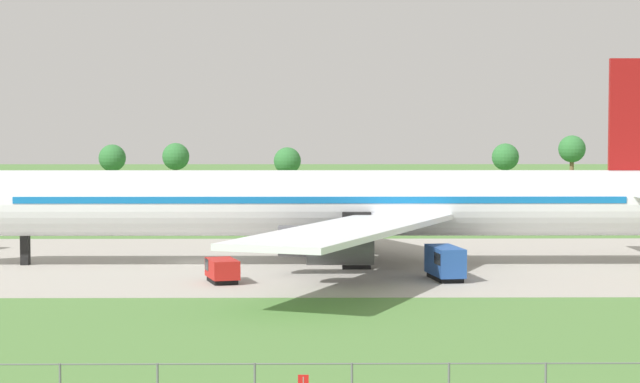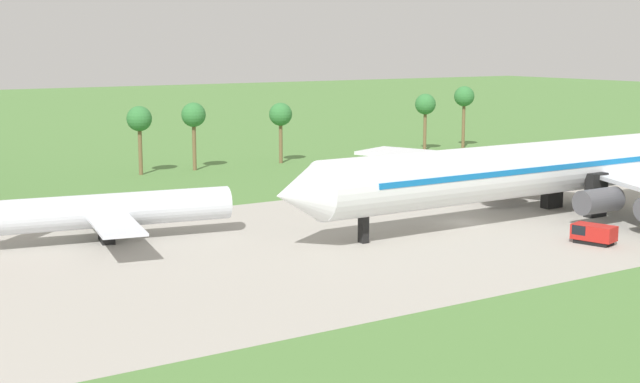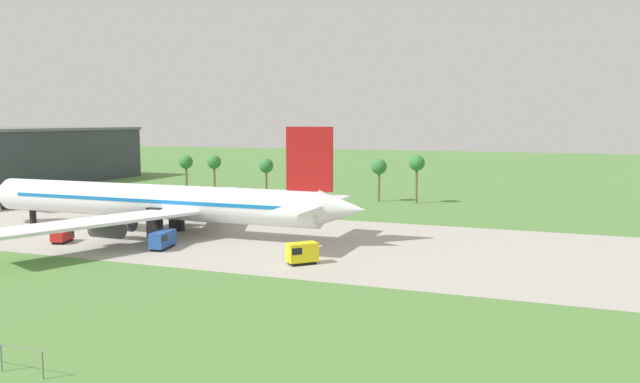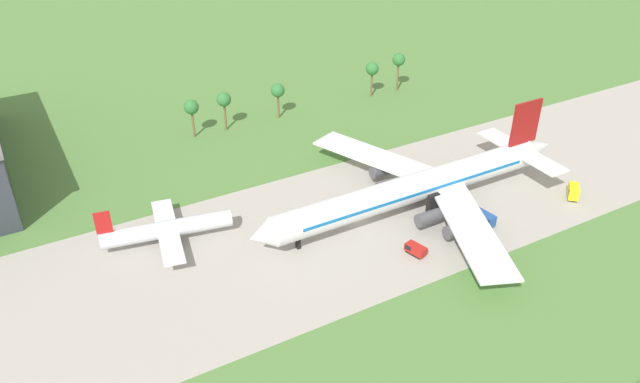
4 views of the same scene
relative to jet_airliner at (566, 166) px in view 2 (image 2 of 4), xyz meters
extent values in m
plane|color=#517F3D|center=(-12.87, 1.99, -5.31)|extent=(600.00, 600.00, 0.00)
cube|color=#A8A399|center=(-12.87, 1.99, -5.30)|extent=(320.00, 44.00, 0.02)
cylinder|color=white|center=(-1.69, 0.00, 0.06)|extent=(60.92, 5.69, 5.69)
cone|color=white|center=(-34.42, 0.00, 0.06)|extent=(4.55, 5.57, 5.57)
cube|color=#146BB7|center=(-1.69, 0.00, 0.49)|extent=(51.78, 5.80, 0.57)
cube|color=white|center=(0.41, 15.36, -0.93)|extent=(18.37, 31.26, 0.44)
cylinder|color=#4C4C51|center=(-2.58, -6.83, -2.61)|extent=(5.12, 2.56, 2.56)
cylinder|color=#4C4C51|center=(-2.58, 6.83, -2.61)|extent=(5.12, 2.56, 2.56)
cylinder|color=#4C4C51|center=(-0.29, 12.51, -2.61)|extent=(5.12, 2.56, 2.56)
cube|color=black|center=(-27.27, 0.00, -2.91)|extent=(0.70, 0.90, 4.81)
cube|color=black|center=(1.36, -3.13, -2.91)|extent=(2.40, 1.20, 4.81)
cube|color=black|center=(1.36, 3.13, -2.91)|extent=(2.40, 1.20, 4.81)
cylinder|color=silver|center=(-47.64, 13.38, -2.26)|extent=(24.17, 7.47, 3.21)
cube|color=silver|center=(-47.64, 13.38, -2.58)|extent=(7.67, 21.93, 0.24)
cube|color=black|center=(-47.64, 13.38, -3.79)|extent=(1.70, 3.06, 3.05)
cube|color=black|center=(-9.28, -12.04, -5.11)|extent=(2.63, 3.67, 0.40)
cube|color=#B21E19|center=(-9.28, -12.04, -4.20)|extent=(2.98, 4.28, 1.42)
cube|color=black|center=(-9.57, -11.01, -3.99)|extent=(2.33, 1.86, 0.90)
cylinder|color=brown|center=(-28.67, 53.06, -1.59)|extent=(0.56, 0.56, 7.44)
sphere|color=#337538|center=(-28.67, 53.06, 2.73)|extent=(3.60, 3.60, 3.60)
cylinder|color=brown|center=(-5.51, 53.06, -1.78)|extent=(0.56, 0.56, 7.06)
sphere|color=#337538|center=(-5.51, 53.06, 2.35)|extent=(3.60, 3.60, 3.60)
cylinder|color=brown|center=(-20.28, 53.06, -1.50)|extent=(0.56, 0.56, 7.63)
sphere|color=#337538|center=(-20.28, 53.06, 2.92)|extent=(3.60, 3.60, 3.60)
cylinder|color=brown|center=(32.27, 53.06, -0.99)|extent=(0.56, 0.56, 8.64)
sphere|color=#337538|center=(32.27, 53.06, 3.92)|extent=(3.60, 3.60, 3.60)
cylinder|color=brown|center=(23.43, 53.06, -1.53)|extent=(0.56, 0.56, 7.57)
sphere|color=#337538|center=(23.43, 53.06, 2.86)|extent=(3.60, 3.60, 3.60)
camera|label=1|loc=(-2.64, -100.13, 6.33)|focal=65.00mm
camera|label=2|loc=(-75.01, -67.04, 13.44)|focal=50.00mm
camera|label=3|loc=(61.45, -86.74, 13.47)|focal=35.00mm
camera|label=4|loc=(-68.83, -83.04, 64.74)|focal=35.00mm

